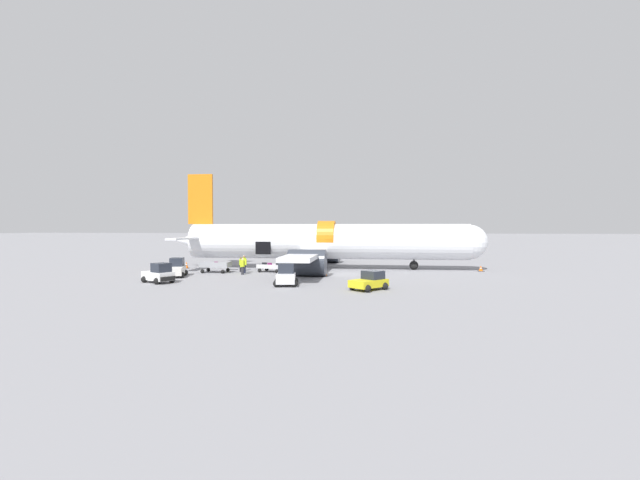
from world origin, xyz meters
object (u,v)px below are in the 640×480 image
at_px(ground_crew_loader_a, 311,263).
at_px(ground_crew_supervisor, 242,266).
at_px(baggage_tug_lead, 370,281).
at_px(suitcase_on_tarmac_upright, 280,271).
at_px(baggage_cart_queued, 216,267).
at_px(baggage_tug_rear, 176,269).
at_px(ground_crew_driver, 244,263).
at_px(baggage_tug_spare, 159,274).
at_px(baggage_cart_loading, 272,268).
at_px(airplane, 323,242).
at_px(ground_crew_loader_b, 244,264).
at_px(baggage_tug_mid, 286,276).
at_px(ground_crew_helper, 241,264).

bearing_deg(ground_crew_loader_a, ground_crew_supervisor, -151.55).
xyz_separation_m(baggage_tug_lead, suitcase_on_tarmac_upright, (-8.93, 9.29, -0.26)).
bearing_deg(baggage_cart_queued, baggage_tug_rear, -122.07).
bearing_deg(ground_crew_driver, baggage_tug_spare, -110.71).
xyz_separation_m(baggage_cart_loading, ground_crew_loader_a, (4.00, 0.66, 0.52)).
height_order(baggage_tug_lead, ground_crew_supervisor, ground_crew_supervisor).
bearing_deg(airplane, ground_crew_loader_b, -142.20).
distance_m(baggage_cart_loading, ground_crew_loader_a, 4.09).
bearing_deg(ground_crew_supervisor, baggage_tug_rear, -157.66).
height_order(baggage_cart_loading, ground_crew_loader_a, ground_crew_loader_a).
xyz_separation_m(baggage_tug_lead, ground_crew_loader_a, (-6.25, 11.99, 0.35)).
relative_size(baggage_cart_loading, ground_crew_supervisor, 2.38).
bearing_deg(ground_crew_loader_b, baggage_tug_mid, -54.06).
bearing_deg(baggage_tug_lead, baggage_tug_rear, 161.36).
relative_size(ground_crew_loader_a, ground_crew_driver, 1.21).
bearing_deg(airplane, baggage_tug_rear, -143.88).
bearing_deg(ground_crew_loader_a, baggage_tug_mid, -92.63).
relative_size(ground_crew_driver, suitcase_on_tarmac_upright, 1.81).
distance_m(baggage_tug_spare, suitcase_on_tarmac_upright, 11.61).
bearing_deg(airplane, baggage_tug_mid, -95.27).
relative_size(baggage_cart_loading, suitcase_on_tarmac_upright, 4.56).
bearing_deg(ground_crew_supervisor, ground_crew_helper, 110.92).
distance_m(baggage_tug_lead, ground_crew_driver, 18.60).
distance_m(baggage_tug_rear, ground_crew_supervisor, 6.21).
xyz_separation_m(baggage_tug_spare, ground_crew_supervisor, (5.17, 6.79, 0.13)).
xyz_separation_m(baggage_tug_lead, baggage_tug_rear, (-18.34, 6.19, 0.13)).
xyz_separation_m(airplane, ground_crew_loader_a, (-0.82, -3.62, -1.98)).
xyz_separation_m(baggage_tug_rear, ground_crew_supervisor, (5.74, 2.36, 0.10)).
xyz_separation_m(baggage_tug_mid, ground_crew_loader_a, (0.48, 10.55, 0.24)).
distance_m(baggage_tug_mid, ground_crew_helper, 11.79).
bearing_deg(ground_crew_supervisor, ground_crew_loader_a, 28.45).
bearing_deg(baggage_tug_lead, ground_crew_helper, 140.81).
distance_m(baggage_tug_spare, ground_crew_loader_a, 15.40).
xyz_separation_m(baggage_cart_loading, ground_crew_supervisor, (-2.35, -2.78, 0.40)).
bearing_deg(baggage_tug_rear, ground_crew_driver, 53.98).
bearing_deg(ground_crew_driver, ground_crew_loader_a, -4.90).
height_order(airplane, ground_crew_loader_a, airplane).
xyz_separation_m(baggage_tug_lead, baggage_cart_loading, (-10.25, 11.33, -0.17)).
bearing_deg(baggage_cart_queued, baggage_tug_mid, -43.43).
height_order(baggage_tug_lead, suitcase_on_tarmac_upright, baggage_tug_lead).
bearing_deg(baggage_tug_rear, ground_crew_loader_a, 25.63).
xyz_separation_m(baggage_cart_queued, ground_crew_loader_b, (3.05, -0.24, 0.37)).
distance_m(ground_crew_loader_b, ground_crew_driver, 2.89).
bearing_deg(suitcase_on_tarmac_upright, airplane, 60.96).
height_order(baggage_tug_mid, baggage_tug_rear, baggage_tug_mid).
height_order(baggage_tug_spare, ground_crew_loader_b, ground_crew_loader_b).
height_order(baggage_cart_queued, ground_crew_helper, ground_crew_helper).
xyz_separation_m(baggage_tug_lead, ground_crew_driver, (-13.66, 12.62, 0.18)).
bearing_deg(baggage_tug_mid, baggage_tug_rear, 157.72).
bearing_deg(ground_crew_loader_a, baggage_cart_queued, -168.92).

